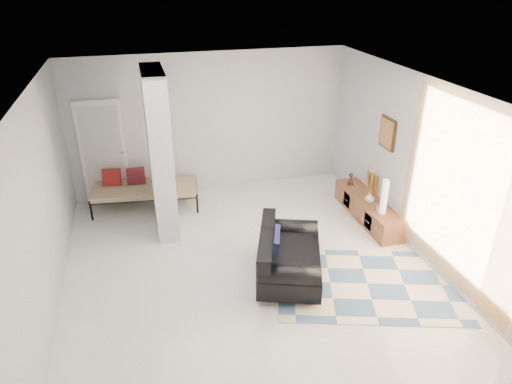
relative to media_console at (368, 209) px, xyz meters
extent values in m
plane|color=beige|center=(-2.52, -0.90, -0.20)|extent=(6.00, 6.00, 0.00)
plane|color=white|center=(-2.52, -0.90, 2.60)|extent=(6.00, 6.00, 0.00)
plane|color=silver|center=(-2.52, 2.10, 1.20)|extent=(6.00, 0.00, 6.00)
plane|color=silver|center=(-2.52, -3.90, 1.20)|extent=(6.00, 0.00, 6.00)
plane|color=silver|center=(-5.27, -0.90, 1.20)|extent=(0.00, 6.00, 6.00)
plane|color=silver|center=(0.23, -0.90, 1.20)|extent=(0.00, 6.00, 6.00)
cube|color=silver|center=(-3.62, 0.70, 1.20)|extent=(0.35, 1.20, 2.80)
cube|color=white|center=(-4.62, 2.06, 0.82)|extent=(0.85, 0.06, 2.04)
plane|color=#D18937|center=(0.15, -2.05, 1.25)|extent=(0.00, 2.55, 2.55)
cube|color=#3C2610|center=(0.20, 0.00, 1.45)|extent=(0.04, 0.45, 0.55)
cube|color=brown|center=(0.00, 0.00, 0.00)|extent=(0.45, 1.91, 0.40)
cube|color=#3C2610|center=(-0.22, -0.43, 0.00)|extent=(0.02, 0.26, 0.28)
cube|color=#3C2610|center=(-0.22, 0.42, 0.00)|extent=(0.02, 0.26, 0.28)
cube|color=gold|center=(0.18, 0.26, 0.40)|extent=(0.09, 0.32, 0.40)
cube|color=silver|center=(-0.10, -0.43, 0.26)|extent=(0.04, 0.10, 0.12)
cylinder|color=silver|center=(-2.51, -1.77, -0.15)|extent=(0.05, 0.05, 0.10)
cylinder|color=silver|center=(-2.09, -0.60, -0.15)|extent=(0.05, 0.05, 0.10)
cylinder|color=silver|center=(-1.86, -2.00, -0.15)|extent=(0.05, 0.05, 0.10)
cylinder|color=silver|center=(-1.44, -0.83, -0.15)|extent=(0.05, 0.05, 0.10)
cube|color=black|center=(-1.97, -1.30, 0.05)|extent=(1.34, 1.70, 0.30)
cube|color=black|center=(-2.30, -1.19, 0.38)|extent=(0.69, 1.46, 0.36)
cylinder|color=black|center=(-2.18, -1.89, 0.28)|extent=(0.89, 0.55, 0.28)
cylinder|color=black|center=(-1.76, -0.72, 0.28)|extent=(0.89, 0.55, 0.28)
cube|color=black|center=(-2.19, -1.23, 0.40)|extent=(0.32, 0.56, 0.31)
cylinder|color=black|center=(-4.93, 1.27, 0.00)|extent=(0.04, 0.04, 0.40)
cylinder|color=black|center=(-3.01, 1.03, 0.00)|extent=(0.04, 0.04, 0.40)
cylinder|color=black|center=(-4.83, 2.07, 0.00)|extent=(0.04, 0.04, 0.40)
cylinder|color=black|center=(-2.91, 1.83, 0.00)|extent=(0.04, 0.04, 0.40)
cube|color=#BDB08A|center=(-3.92, 1.55, 0.18)|extent=(2.04, 1.06, 0.12)
cube|color=maroon|center=(-4.52, 1.77, 0.40)|extent=(0.36, 0.21, 0.33)
cube|color=maroon|center=(-4.07, 1.72, 0.40)|extent=(0.36, 0.21, 0.33)
cube|color=maroon|center=(-3.62, 1.66, 0.40)|extent=(0.36, 0.21, 0.33)
cube|color=beige|center=(-0.92, -1.79, -0.20)|extent=(3.03, 2.46, 0.01)
cylinder|color=silver|center=(-0.02, -0.52, 0.50)|extent=(0.11, 0.11, 0.62)
imported|color=silver|center=(-0.05, -0.10, 0.28)|extent=(0.19, 0.19, 0.18)
camera|label=1|loc=(-3.93, -6.60, 4.01)|focal=32.00mm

